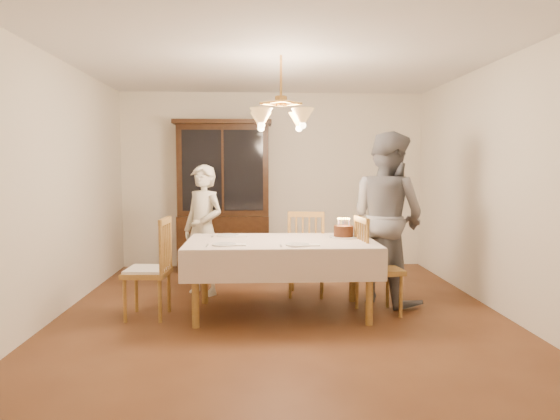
{
  "coord_description": "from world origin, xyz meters",
  "views": [
    {
      "loc": [
        -0.25,
        -5.01,
        1.51
      ],
      "look_at": [
        0.0,
        0.2,
        1.05
      ],
      "focal_mm": 32.0,
      "sensor_mm": 36.0,
      "label": 1
    }
  ],
  "objects": [
    {
      "name": "ground",
      "position": [
        0.0,
        0.0,
        0.0
      ],
      "size": [
        5.0,
        5.0,
        0.0
      ],
      "primitive_type": "plane",
      "color": "#522C17",
      "rests_on": "ground"
    },
    {
      "name": "room_shell",
      "position": [
        0.0,
        0.0,
        1.58
      ],
      "size": [
        5.0,
        5.0,
        5.0
      ],
      "color": "white",
      "rests_on": "ground"
    },
    {
      "name": "dining_table",
      "position": [
        0.0,
        0.0,
        0.68
      ],
      "size": [
        1.9,
        1.1,
        0.76
      ],
      "color": "olive",
      "rests_on": "ground"
    },
    {
      "name": "china_hutch",
      "position": [
        -0.72,
        2.25,
        1.04
      ],
      "size": [
        1.38,
        0.54,
        2.16
      ],
      "color": "black",
      "rests_on": "ground"
    },
    {
      "name": "chair_far_side",
      "position": [
        0.34,
        0.71,
        0.44
      ],
      "size": [
        0.5,
        0.48,
        1.0
      ],
      "color": "olive",
      "rests_on": "ground"
    },
    {
      "name": "chair_left_end",
      "position": [
        -1.33,
        -0.06,
        0.45
      ],
      "size": [
        0.45,
        0.47,
        1.0
      ],
      "color": "olive",
      "rests_on": "ground"
    },
    {
      "name": "chair_right_end",
      "position": [
        0.99,
        -0.04,
        0.44
      ],
      "size": [
        0.47,
        0.48,
        1.0
      ],
      "color": "olive",
      "rests_on": "ground"
    },
    {
      "name": "elderly_woman",
      "position": [
        -0.87,
        0.84,
        0.76
      ],
      "size": [
        0.66,
        0.63,
        1.53
      ],
      "primitive_type": "imported",
      "rotation": [
        0.0,
        0.0,
        -0.66
      ],
      "color": "beige",
      "rests_on": "ground"
    },
    {
      "name": "adult_in_grey",
      "position": [
        1.2,
        0.41,
        0.94
      ],
      "size": [
        1.11,
        1.16,
        1.88
      ],
      "primitive_type": "imported",
      "rotation": [
        0.0,
        0.0,
        2.19
      ],
      "color": "slate",
      "rests_on": "ground"
    },
    {
      "name": "birthday_cake",
      "position": [
        0.67,
        0.17,
        0.82
      ],
      "size": [
        0.3,
        0.3,
        0.21
      ],
      "color": "white",
      "rests_on": "dining_table"
    },
    {
      "name": "place_setting_near_left",
      "position": [
        -0.54,
        -0.3,
        0.77
      ],
      "size": [
        0.38,
        0.23,
        0.02
      ],
      "color": "white",
      "rests_on": "dining_table"
    },
    {
      "name": "place_setting_near_right",
      "position": [
        0.15,
        -0.35,
        0.77
      ],
      "size": [
        0.37,
        0.23,
        0.02
      ],
      "color": "white",
      "rests_on": "dining_table"
    },
    {
      "name": "place_setting_far_left",
      "position": [
        -0.54,
        0.33,
        0.77
      ],
      "size": [
        0.39,
        0.24,
        0.02
      ],
      "color": "white",
      "rests_on": "dining_table"
    },
    {
      "name": "chandelier",
      "position": [
        -0.0,
        -0.0,
        1.98
      ],
      "size": [
        0.62,
        0.62,
        0.73
      ],
      "color": "#BF8C3F",
      "rests_on": "ground"
    }
  ]
}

